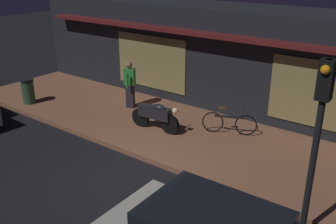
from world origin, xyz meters
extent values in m
plane|color=black|center=(0.00, 0.00, 0.00)|extent=(60.00, 60.00, 0.00)
cube|color=brown|center=(0.00, 3.00, 0.07)|extent=(18.00, 4.00, 0.15)
cube|color=black|center=(0.00, 6.40, 1.80)|extent=(18.00, 2.80, 3.60)
cube|color=olive|center=(-3.20, 4.98, 1.50)|extent=(3.20, 0.04, 2.00)
cube|color=olive|center=(3.20, 4.98, 1.50)|extent=(3.20, 0.04, 2.00)
cube|color=#591919|center=(0.00, 4.75, 2.85)|extent=(16.20, 0.50, 0.12)
cylinder|color=black|center=(-1.61, 2.53, 0.45)|extent=(0.61, 0.17, 0.60)
cylinder|color=black|center=(-0.52, 2.62, 0.45)|extent=(0.61, 0.17, 0.60)
cube|color=black|center=(-1.07, 2.58, 0.73)|extent=(1.12, 0.37, 0.36)
ellipsoid|color=black|center=(-0.92, 2.59, 0.93)|extent=(0.46, 0.28, 0.20)
sphere|color=#F9EDB7|center=(-0.35, 2.64, 0.93)|extent=(0.18, 0.18, 0.18)
cylinder|color=gray|center=(-0.55, 2.62, 1.10)|extent=(0.08, 0.55, 0.03)
torus|color=black|center=(0.45, 3.51, 0.48)|extent=(0.62, 0.29, 0.66)
torus|color=black|center=(1.38, 3.89, 0.48)|extent=(0.62, 0.29, 0.66)
cube|color=black|center=(0.92, 3.70, 0.70)|extent=(0.85, 0.39, 0.06)
cube|color=brown|center=(0.69, 3.60, 0.97)|extent=(0.22, 0.15, 0.06)
cylinder|color=black|center=(1.30, 3.86, 1.05)|extent=(0.18, 0.40, 0.02)
cube|color=#28232D|center=(-3.01, 3.58, 0.57)|extent=(0.33, 0.29, 0.85)
cube|color=#2D8C38|center=(-3.01, 3.58, 1.29)|extent=(0.44, 0.35, 0.58)
sphere|color=#8C6647|center=(-3.01, 3.58, 1.71)|extent=(0.22, 0.22, 0.22)
cylinder|color=#2D8C38|center=(-3.10, 3.82, 1.22)|extent=(0.12, 0.12, 0.52)
cylinder|color=#2D8C38|center=(-2.91, 3.34, 1.22)|extent=(0.12, 0.12, 0.52)
cylinder|color=#2D4C33|center=(-6.30, 1.63, 0.57)|extent=(0.44, 0.44, 0.85)
cylinder|color=black|center=(-6.30, 1.63, 1.04)|extent=(0.48, 0.48, 0.08)
cylinder|color=black|center=(4.28, 0.51, 1.80)|extent=(0.12, 0.12, 3.60)
cube|color=black|center=(4.28, 0.51, 3.25)|extent=(0.24, 0.24, 0.70)
sphere|color=orange|center=(4.28, 0.38, 3.45)|extent=(0.16, 0.16, 0.16)
cylinder|color=black|center=(2.21, -0.75, 0.32)|extent=(0.64, 0.23, 0.64)
camera|label=1|loc=(5.85, -5.90, 5.09)|focal=40.90mm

